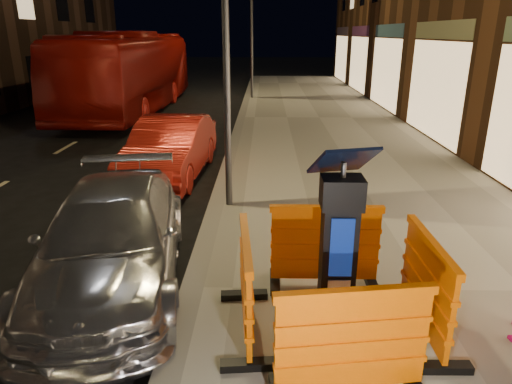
{
  "coord_description": "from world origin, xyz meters",
  "views": [
    {
      "loc": [
        0.92,
        -5.09,
        3.24
      ],
      "look_at": [
        0.8,
        1.0,
        1.1
      ],
      "focal_mm": 32.0,
      "sensor_mm": 36.0,
      "label": 1
    }
  ],
  "objects_px": {
    "barrier_kerbside": "(246,285)",
    "barrier_bldgside": "(426,287)",
    "barrier_front": "(352,345)",
    "car_silver": "(117,280)",
    "bus_doubledecker": "(134,111)",
    "barrier_back": "(325,247)",
    "car_red": "(172,176)",
    "parking_kiosk": "(338,249)"
  },
  "relations": [
    {
      "from": "car_silver",
      "to": "parking_kiosk",
      "type": "bearing_deg",
      "value": -33.71
    },
    {
      "from": "parking_kiosk",
      "to": "car_red",
      "type": "relative_size",
      "value": 0.47
    },
    {
      "from": "car_red",
      "to": "barrier_back",
      "type": "bearing_deg",
      "value": -56.47
    },
    {
      "from": "car_silver",
      "to": "barrier_back",
      "type": "bearing_deg",
      "value": -15.86
    },
    {
      "from": "barrier_front",
      "to": "barrier_kerbside",
      "type": "xyz_separation_m",
      "value": [
        -0.95,
        0.95,
        0.0
      ]
    },
    {
      "from": "barrier_kerbside",
      "to": "barrier_bldgside",
      "type": "height_order",
      "value": "same"
    },
    {
      "from": "car_silver",
      "to": "car_red",
      "type": "distance_m",
      "value": 4.79
    },
    {
      "from": "barrier_back",
      "to": "car_red",
      "type": "height_order",
      "value": "barrier_back"
    },
    {
      "from": "bus_doubledecker",
      "to": "barrier_kerbside",
      "type": "bearing_deg",
      "value": -69.94
    },
    {
      "from": "bus_doubledecker",
      "to": "barrier_bldgside",
      "type": "bearing_deg",
      "value": -63.98
    },
    {
      "from": "barrier_front",
      "to": "car_silver",
      "type": "distance_m",
      "value": 3.65
    },
    {
      "from": "barrier_back",
      "to": "barrier_bldgside",
      "type": "relative_size",
      "value": 1.0
    },
    {
      "from": "barrier_kerbside",
      "to": "car_red",
      "type": "relative_size",
      "value": 0.34
    },
    {
      "from": "barrier_kerbside",
      "to": "parking_kiosk",
      "type": "bearing_deg",
      "value": -94.88
    },
    {
      "from": "barrier_front",
      "to": "car_red",
      "type": "distance_m",
      "value": 7.65
    },
    {
      "from": "parking_kiosk",
      "to": "car_red",
      "type": "xyz_separation_m",
      "value": [
        -2.96,
        6.07,
        -1.13
      ]
    },
    {
      "from": "barrier_back",
      "to": "barrier_bldgside",
      "type": "height_order",
      "value": "same"
    },
    {
      "from": "parking_kiosk",
      "to": "barrier_kerbside",
      "type": "height_order",
      "value": "parking_kiosk"
    },
    {
      "from": "barrier_bldgside",
      "to": "car_silver",
      "type": "bearing_deg",
      "value": 70.23
    },
    {
      "from": "barrier_bldgside",
      "to": "bus_doubledecker",
      "type": "height_order",
      "value": "bus_doubledecker"
    },
    {
      "from": "barrier_kerbside",
      "to": "barrier_bldgside",
      "type": "distance_m",
      "value": 1.9
    },
    {
      "from": "parking_kiosk",
      "to": "barrier_back",
      "type": "height_order",
      "value": "parking_kiosk"
    },
    {
      "from": "parking_kiosk",
      "to": "barrier_bldgside",
      "type": "xyz_separation_m",
      "value": [
        0.95,
        0.0,
        -0.43
      ]
    },
    {
      "from": "car_silver",
      "to": "barrier_front",
      "type": "bearing_deg",
      "value": -47.67
    },
    {
      "from": "barrier_bldgside",
      "to": "car_red",
      "type": "xyz_separation_m",
      "value": [
        -3.91,
        6.07,
        -0.7
      ]
    },
    {
      "from": "bus_doubledecker",
      "to": "parking_kiosk",
      "type": "bearing_deg",
      "value": -66.9
    },
    {
      "from": "barrier_kerbside",
      "to": "barrier_bldgside",
      "type": "xyz_separation_m",
      "value": [
        1.9,
        0.0,
        0.0
      ]
    },
    {
      "from": "barrier_kerbside",
      "to": "car_silver",
      "type": "height_order",
      "value": "barrier_kerbside"
    },
    {
      "from": "barrier_bldgside",
      "to": "car_silver",
      "type": "xyz_separation_m",
      "value": [
        -3.75,
        1.28,
        -0.7
      ]
    },
    {
      "from": "barrier_front",
      "to": "barrier_bldgside",
      "type": "xyz_separation_m",
      "value": [
        0.95,
        0.95,
        0.0
      ]
    },
    {
      "from": "car_red",
      "to": "barrier_front",
      "type": "bearing_deg",
      "value": -63.65
    },
    {
      "from": "parking_kiosk",
      "to": "bus_doubledecker",
      "type": "relative_size",
      "value": 0.17
    },
    {
      "from": "barrier_front",
      "to": "barrier_bldgside",
      "type": "distance_m",
      "value": 1.34
    },
    {
      "from": "car_red",
      "to": "parking_kiosk",
      "type": "bearing_deg",
      "value": -60.51
    },
    {
      "from": "barrier_back",
      "to": "parking_kiosk",
      "type": "bearing_deg",
      "value": -89.88
    },
    {
      "from": "barrier_bldgside",
      "to": "bus_doubledecker",
      "type": "relative_size",
      "value": 0.12
    },
    {
      "from": "barrier_front",
      "to": "car_silver",
      "type": "bearing_deg",
      "value": 133.53
    },
    {
      "from": "car_silver",
      "to": "bus_doubledecker",
      "type": "bearing_deg",
      "value": 95.35
    },
    {
      "from": "car_red",
      "to": "bus_doubledecker",
      "type": "relative_size",
      "value": 0.36
    },
    {
      "from": "parking_kiosk",
      "to": "barrier_kerbside",
      "type": "distance_m",
      "value": 1.04
    },
    {
      "from": "barrier_front",
      "to": "bus_doubledecker",
      "type": "xyz_separation_m",
      "value": [
        -6.47,
        16.52,
        -0.7
      ]
    },
    {
      "from": "barrier_back",
      "to": "barrier_kerbside",
      "type": "relative_size",
      "value": 1.0
    }
  ]
}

